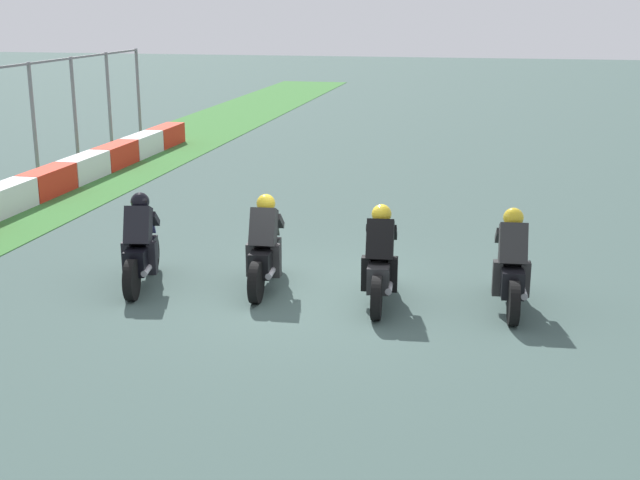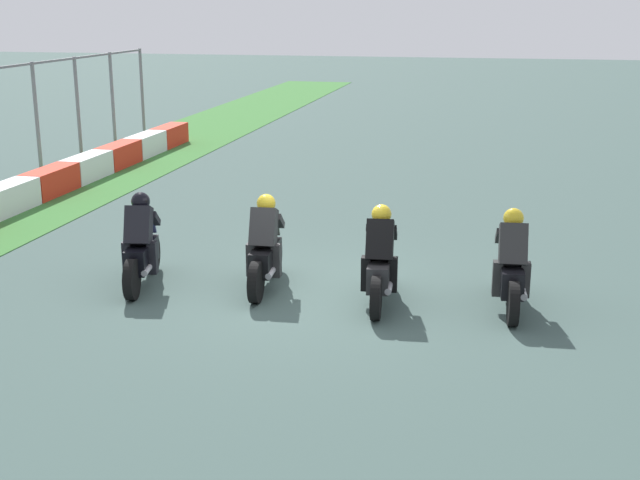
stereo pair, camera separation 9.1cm
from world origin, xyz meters
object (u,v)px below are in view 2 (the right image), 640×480
at_px(rider_lane_a, 511,268).
at_px(rider_lane_d, 141,248).
at_px(rider_lane_b, 380,264).
at_px(rider_lane_c, 265,250).

distance_m(rider_lane_a, rider_lane_d, 5.79).
height_order(rider_lane_b, rider_lane_d, same).
xyz_separation_m(rider_lane_a, rider_lane_b, (-0.18, 1.93, 0.00)).
bearing_deg(rider_lane_a, rider_lane_b, 91.29).
height_order(rider_lane_a, rider_lane_b, same).
xyz_separation_m(rider_lane_c, rider_lane_d, (-0.29, 1.98, 0.00)).
bearing_deg(rider_lane_b, rider_lane_c, 76.01).
bearing_deg(rider_lane_a, rider_lane_c, 83.88).
bearing_deg(rider_lane_a, rider_lane_d, 87.48).
xyz_separation_m(rider_lane_a, rider_lane_d, (-0.15, 5.79, 0.00)).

